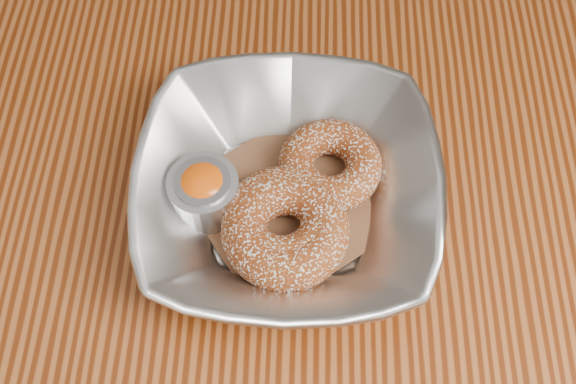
{
  "coord_description": "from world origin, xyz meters",
  "views": [
    {
      "loc": [
        0.06,
        -0.34,
        1.26
      ],
      "look_at": [
        0.06,
        -0.07,
        0.78
      ],
      "focal_mm": 42.0,
      "sensor_mm": 36.0,
      "label": 1
    }
  ],
  "objects_px": {
    "donut_back": "(330,165)",
    "donut_extra": "(282,221)",
    "table": "(236,195)",
    "donut_front": "(286,230)",
    "serving_bowl": "(288,192)",
    "ramekin": "(204,192)"
  },
  "relations": [
    {
      "from": "table",
      "to": "ramekin",
      "type": "xyz_separation_m",
      "value": [
        -0.01,
        -0.07,
        0.13
      ]
    },
    {
      "from": "donut_back",
      "to": "donut_extra",
      "type": "relative_size",
      "value": 0.9
    },
    {
      "from": "table",
      "to": "serving_bowl",
      "type": "distance_m",
      "value": 0.16
    },
    {
      "from": "donut_back",
      "to": "ramekin",
      "type": "bearing_deg",
      "value": -162.65
    },
    {
      "from": "table",
      "to": "ramekin",
      "type": "distance_m",
      "value": 0.15
    },
    {
      "from": "donut_front",
      "to": "table",
      "type": "bearing_deg",
      "value": 118.69
    },
    {
      "from": "donut_extra",
      "to": "donut_front",
      "type": "bearing_deg",
      "value": -70.57
    },
    {
      "from": "serving_bowl",
      "to": "donut_front",
      "type": "xyz_separation_m",
      "value": [
        -0.0,
        -0.03,
        -0.0
      ]
    },
    {
      "from": "table",
      "to": "donut_front",
      "type": "bearing_deg",
      "value": -61.31
    },
    {
      "from": "table",
      "to": "donut_front",
      "type": "xyz_separation_m",
      "value": [
        0.06,
        -0.1,
        0.13
      ]
    },
    {
      "from": "donut_front",
      "to": "donut_back",
      "type": "bearing_deg",
      "value": 60.78
    },
    {
      "from": "table",
      "to": "ramekin",
      "type": "bearing_deg",
      "value": -100.42
    },
    {
      "from": "serving_bowl",
      "to": "donut_back",
      "type": "height_order",
      "value": "serving_bowl"
    },
    {
      "from": "serving_bowl",
      "to": "ramekin",
      "type": "bearing_deg",
      "value": -177.78
    },
    {
      "from": "serving_bowl",
      "to": "donut_extra",
      "type": "xyz_separation_m",
      "value": [
        -0.0,
        -0.03,
        -0.0
      ]
    },
    {
      "from": "donut_front",
      "to": "ramekin",
      "type": "height_order",
      "value": "ramekin"
    },
    {
      "from": "serving_bowl",
      "to": "donut_front",
      "type": "relative_size",
      "value": 2.41
    },
    {
      "from": "table",
      "to": "serving_bowl",
      "type": "height_order",
      "value": "serving_bowl"
    },
    {
      "from": "donut_extra",
      "to": "ramekin",
      "type": "xyz_separation_m",
      "value": [
        -0.06,
        0.02,
        0.0
      ]
    },
    {
      "from": "donut_extra",
      "to": "table",
      "type": "bearing_deg",
      "value": 119.48
    },
    {
      "from": "donut_back",
      "to": "donut_front",
      "type": "bearing_deg",
      "value": -119.22
    },
    {
      "from": "table",
      "to": "serving_bowl",
      "type": "xyz_separation_m",
      "value": [
        0.06,
        -0.07,
        0.13
      ]
    }
  ]
}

